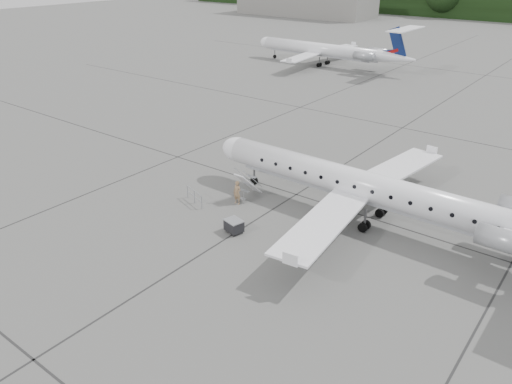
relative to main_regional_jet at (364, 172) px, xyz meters
The scene contains 7 objects.
ground 7.59m from the main_regional_jet, 90.33° to the right, with size 320.00×320.00×0.00m, color #5D5D5B.
main_regional_jet is the anchor object (origin of this frame).
airstair 8.70m from the main_regional_jet, 165.64° to the right, with size 0.85×2.25×2.20m, color white, non-canonical shape.
passenger 9.16m from the main_regional_jet, 157.57° to the right, with size 0.65×0.42×1.77m, color #9C7A55.
safety_railing 12.20m from the main_regional_jet, 154.05° to the right, with size 2.20×0.08×1.00m, color #95989D, non-canonical shape.
baggage_cart 9.26m from the main_regional_jet, 130.35° to the right, with size 1.10×0.89×0.95m, color black, non-canonical shape.
bg_regional_left 52.63m from the main_regional_jet, 124.12° to the left, with size 26.60×19.15×6.98m, color white, non-canonical shape.
Camera 1 is at (12.69, -21.48, 16.42)m, focal length 35.00 mm.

